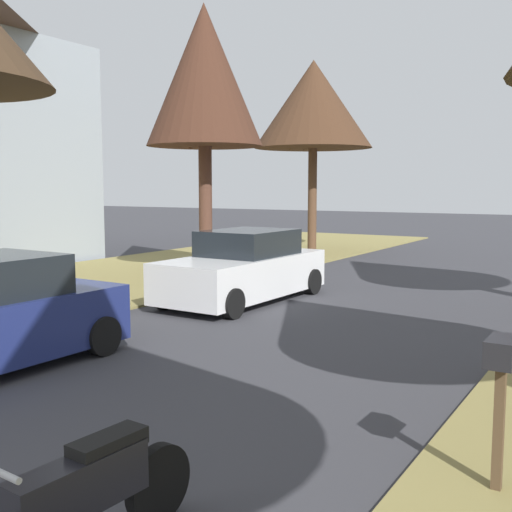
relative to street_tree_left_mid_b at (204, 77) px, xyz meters
name	(u,v)px	position (x,y,z in m)	size (l,w,h in m)	color
street_tree_left_mid_b	(204,77)	(0.00, 0.00, 0.00)	(3.23, 3.23, 7.46)	#533427
street_tree_left_far	(313,105)	(-0.31, 7.29, 0.07)	(4.47, 4.47, 7.22)	brown
parked_sedan_white	(244,269)	(2.99, -2.63, -4.81)	(2.01, 4.43, 1.57)	white
parked_motorcycle	(82,499)	(7.36, -11.34, -5.05)	(0.60, 2.05, 0.97)	black
curbside_mailbox	(501,370)	(9.50, -8.86, -4.48)	(0.22, 0.44, 1.27)	brown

